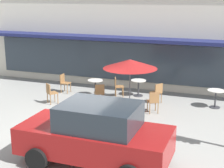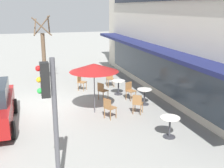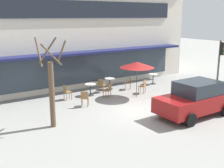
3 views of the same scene
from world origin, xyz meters
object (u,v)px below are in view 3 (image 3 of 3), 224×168
at_px(parked_sedan, 196,99).
at_px(cafe_chair_1, 108,90).
at_px(cafe_table_by_tree, 110,82).
at_px(cafe_chair_2, 143,85).
at_px(cafe_chair_4, 102,84).
at_px(patio_umbrella_green_folded, 137,65).
at_px(cafe_chair_5, 129,82).
at_px(street_tree, 52,88).
at_px(traffic_light_pole, 221,58).
at_px(cafe_table_near_wall, 153,77).
at_px(cafe_chair_0, 66,91).
at_px(cafe_table_streetside, 90,88).
at_px(cafe_chair_3, 85,97).

bearing_deg(parked_sedan, cafe_chair_1, 111.22).
height_order(cafe_table_by_tree, cafe_chair_2, cafe_chair_2).
distance_m(cafe_chair_1, cafe_chair_2, 2.49).
relative_size(cafe_chair_4, parked_sedan, 0.21).
bearing_deg(patio_umbrella_green_folded, parked_sedan, -85.24).
relative_size(cafe_chair_2, cafe_chair_4, 1.00).
bearing_deg(cafe_chair_5, cafe_table_by_tree, 143.83).
distance_m(cafe_chair_5, parked_sedan, 6.02).
xyz_separation_m(street_tree, traffic_light_pole, (11.18, -0.55, 0.48)).
height_order(parked_sedan, street_tree, street_tree).
height_order(cafe_table_near_wall, cafe_chair_0, cafe_chair_0).
distance_m(cafe_chair_2, street_tree, 7.45).
relative_size(cafe_table_near_wall, cafe_chair_5, 0.85).
xyz_separation_m(cafe_chair_1, street_tree, (-4.57, -2.45, 1.29)).
height_order(patio_umbrella_green_folded, street_tree, street_tree).
distance_m(patio_umbrella_green_folded, cafe_chair_2, 1.78).
distance_m(cafe_chair_4, traffic_light_pole, 7.81).
height_order(patio_umbrella_green_folded, traffic_light_pole, traffic_light_pole).
bearing_deg(traffic_light_pole, cafe_chair_5, 137.35).
distance_m(cafe_table_by_tree, cafe_chair_0, 3.58).
bearing_deg(street_tree, parked_sedan, -21.61).
distance_m(cafe_chair_0, cafe_chair_1, 2.52).
bearing_deg(cafe_table_near_wall, cafe_table_streetside, -178.55).
distance_m(cafe_chair_3, street_tree, 3.38).
bearing_deg(patio_umbrella_green_folded, cafe_table_near_wall, 32.17).
distance_m(cafe_table_streetside, parked_sedan, 6.64).
bearing_deg(cafe_chair_2, cafe_chair_0, 162.99).
height_order(cafe_chair_1, parked_sedan, parked_sedan).
bearing_deg(cafe_chair_1, cafe_chair_5, 22.53).
bearing_deg(parked_sedan, cafe_table_near_wall, 65.99).
distance_m(cafe_chair_1, cafe_chair_3, 2.11).
distance_m(cafe_chair_1, cafe_chair_5, 2.50).
height_order(cafe_chair_4, street_tree, street_tree).
distance_m(cafe_table_streetside, street_tree, 5.43).
relative_size(parked_sedan, street_tree, 1.04).
relative_size(cafe_table_near_wall, cafe_chair_1, 0.85).
relative_size(cafe_chair_0, cafe_chair_1, 1.00).
xyz_separation_m(patio_umbrella_green_folded, cafe_chair_5, (0.71, 1.73, -1.50)).
bearing_deg(cafe_chair_0, cafe_chair_5, -1.57).
distance_m(cafe_table_by_tree, cafe_chair_4, 0.97).
bearing_deg(cafe_chair_1, street_tree, -151.77).
height_order(patio_umbrella_green_folded, cafe_chair_3, patio_umbrella_green_folded).
height_order(cafe_chair_3, street_tree, street_tree).
height_order(cafe_chair_0, cafe_chair_1, same).
distance_m(cafe_chair_0, cafe_chair_3, 1.79).
relative_size(cafe_chair_0, street_tree, 0.22).
height_order(cafe_chair_3, traffic_light_pole, traffic_light_pole).
height_order(cafe_chair_0, cafe_chair_4, same).
bearing_deg(cafe_table_streetside, traffic_light_pole, -29.27).
bearing_deg(cafe_chair_3, cafe_chair_2, 4.09).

